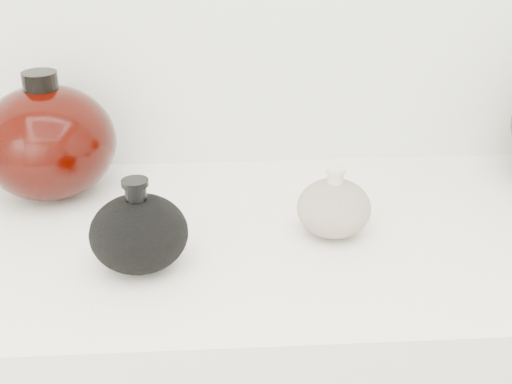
{
  "coord_description": "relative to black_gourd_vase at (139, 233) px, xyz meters",
  "views": [
    {
      "loc": [
        -0.06,
        0.09,
        1.37
      ],
      "look_at": [
        -0.0,
        0.92,
        0.98
      ],
      "focal_mm": 50.0,
      "sensor_mm": 36.0,
      "label": 1
    }
  ],
  "objects": [
    {
      "name": "room",
      "position": [
        0.15,
        -0.6,
        0.35
      ],
      "size": [
        3.04,
        2.42,
        2.64
      ],
      "color": "#5E5E5E",
      "rests_on": "ground"
    },
    {
      "name": "cream_gourd_vase",
      "position": [
        0.25,
        0.07,
        -0.01
      ],
      "size": [
        0.12,
        0.12,
        0.1
      ],
      "color": "beige",
      "rests_on": "display_counter"
    },
    {
      "name": "left_round_pot",
      "position": [
        -0.15,
        0.22,
        0.04
      ],
      "size": [
        0.22,
        0.22,
        0.19
      ],
      "color": "black",
      "rests_on": "display_counter"
    },
    {
      "name": "black_gourd_vase",
      "position": [
        0.0,
        0.0,
        0.0
      ],
      "size": [
        0.16,
        0.16,
        0.12
      ],
      "color": "black",
      "rests_on": "display_counter"
    }
  ]
}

